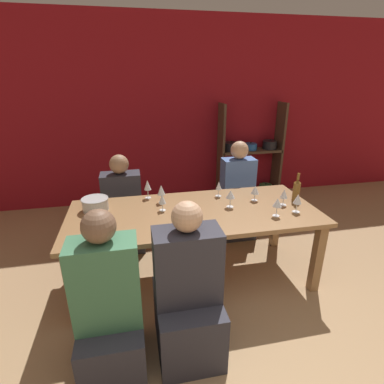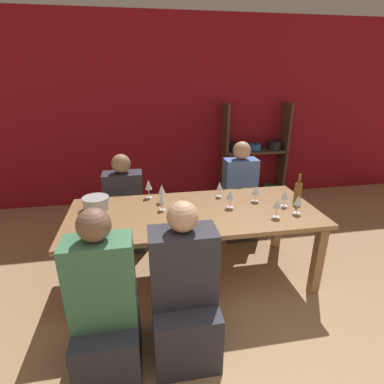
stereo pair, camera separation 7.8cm
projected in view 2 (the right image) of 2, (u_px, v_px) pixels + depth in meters
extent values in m
cube|color=maroon|center=(179.00, 113.00, 4.49)|extent=(8.80, 0.06, 2.70)
cube|color=#4C3828|center=(225.00, 154.00, 4.63)|extent=(0.04, 0.30, 1.50)
cube|color=#4C3828|center=(283.00, 151.00, 4.79)|extent=(0.04, 0.30, 1.50)
cube|color=#4C3828|center=(251.00, 195.00, 4.98)|extent=(0.97, 0.30, 0.04)
cylinder|color=gold|center=(233.00, 192.00, 4.90)|extent=(0.21, 0.21, 0.13)
sphere|color=black|center=(233.00, 188.00, 4.87)|extent=(0.02, 0.02, 0.02)
cylinder|color=#338447|center=(270.00, 189.00, 5.00)|extent=(0.21, 0.21, 0.14)
sphere|color=black|center=(270.00, 185.00, 4.97)|extent=(0.02, 0.02, 0.02)
cube|color=#4C3828|center=(254.00, 151.00, 4.71)|extent=(0.97, 0.30, 0.04)
cylinder|color=black|center=(235.00, 147.00, 4.62)|extent=(0.22, 0.22, 0.13)
sphere|color=black|center=(235.00, 142.00, 4.60)|extent=(0.02, 0.02, 0.02)
cylinder|color=#235BAD|center=(255.00, 147.00, 4.68)|extent=(0.20, 0.20, 0.10)
sphere|color=black|center=(255.00, 143.00, 4.66)|extent=(0.02, 0.02, 0.02)
cylinder|color=black|center=(274.00, 145.00, 4.73)|extent=(0.22, 0.22, 0.13)
sphere|color=black|center=(275.00, 140.00, 4.70)|extent=(0.02, 0.02, 0.02)
cube|color=olive|center=(194.00, 213.00, 2.75)|extent=(2.27, 0.97, 0.04)
cube|color=olive|center=(71.00, 287.00, 2.34)|extent=(0.08, 0.08, 0.69)
cube|color=olive|center=(318.00, 260.00, 2.68)|extent=(0.08, 0.08, 0.69)
cube|color=olive|center=(86.00, 236.00, 3.08)|extent=(0.08, 0.08, 0.69)
cube|color=olive|center=(278.00, 220.00, 3.42)|extent=(0.08, 0.08, 0.69)
cylinder|color=#B7BABC|center=(96.00, 203.00, 2.77)|extent=(0.23, 0.23, 0.11)
torus|color=#B7BABC|center=(95.00, 198.00, 2.75)|extent=(0.24, 0.24, 0.01)
cylinder|color=brown|center=(298.00, 193.00, 2.90)|extent=(0.07, 0.07, 0.19)
cone|color=brown|center=(299.00, 182.00, 2.86)|extent=(0.07, 0.07, 0.03)
cylinder|color=brown|center=(300.00, 178.00, 2.85)|extent=(0.03, 0.03, 0.07)
cylinder|color=white|center=(162.00, 202.00, 2.94)|extent=(0.06, 0.06, 0.00)
cylinder|color=white|center=(162.00, 198.00, 2.92)|extent=(0.01, 0.01, 0.08)
cone|color=white|center=(162.00, 189.00, 2.89)|extent=(0.07, 0.07, 0.10)
cylinder|color=beige|center=(162.00, 192.00, 2.90)|extent=(0.04, 0.04, 0.04)
cylinder|color=white|center=(219.00, 196.00, 3.07)|extent=(0.06, 0.06, 0.00)
cylinder|color=white|center=(219.00, 193.00, 3.06)|extent=(0.01, 0.01, 0.07)
cone|color=white|center=(220.00, 186.00, 3.03)|extent=(0.06, 0.06, 0.08)
cylinder|color=maroon|center=(220.00, 188.00, 3.03)|extent=(0.03, 0.03, 0.03)
cylinder|color=white|center=(297.00, 213.00, 2.70)|extent=(0.07, 0.07, 0.00)
cylinder|color=white|center=(297.00, 209.00, 2.68)|extent=(0.01, 0.01, 0.08)
cone|color=white|center=(298.00, 200.00, 2.65)|extent=(0.08, 0.08, 0.09)
cylinder|color=white|center=(276.00, 217.00, 2.63)|extent=(0.06, 0.06, 0.00)
cylinder|color=white|center=(276.00, 212.00, 2.61)|extent=(0.01, 0.01, 0.09)
cone|color=white|center=(277.00, 203.00, 2.58)|extent=(0.08, 0.08, 0.08)
cylinder|color=beige|center=(277.00, 205.00, 2.59)|extent=(0.04, 0.04, 0.03)
cylinder|color=white|center=(284.00, 206.00, 2.84)|extent=(0.07, 0.07, 0.00)
cylinder|color=white|center=(284.00, 202.00, 2.83)|extent=(0.01, 0.01, 0.07)
cone|color=white|center=(285.00, 195.00, 2.80)|extent=(0.07, 0.07, 0.09)
cylinder|color=maroon|center=(285.00, 197.00, 2.81)|extent=(0.04, 0.04, 0.04)
cylinder|color=white|center=(162.00, 210.00, 2.76)|extent=(0.06, 0.06, 0.00)
cylinder|color=white|center=(162.00, 206.00, 2.75)|extent=(0.01, 0.01, 0.07)
cone|color=white|center=(162.00, 199.00, 2.72)|extent=(0.07, 0.07, 0.09)
cylinder|color=white|center=(255.00, 201.00, 2.95)|extent=(0.06, 0.06, 0.00)
cylinder|color=white|center=(255.00, 198.00, 2.94)|extent=(0.01, 0.01, 0.07)
cone|color=white|center=(256.00, 190.00, 2.91)|extent=(0.08, 0.08, 0.08)
cylinder|color=beige|center=(256.00, 192.00, 2.92)|extent=(0.04, 0.04, 0.03)
cylinder|color=white|center=(149.00, 197.00, 3.04)|extent=(0.06, 0.06, 0.00)
cylinder|color=white|center=(149.00, 193.00, 3.03)|extent=(0.01, 0.01, 0.09)
cone|color=white|center=(148.00, 184.00, 2.99)|extent=(0.07, 0.07, 0.10)
cylinder|color=maroon|center=(148.00, 187.00, 3.00)|extent=(0.04, 0.04, 0.04)
cylinder|color=white|center=(230.00, 207.00, 2.82)|extent=(0.07, 0.07, 0.00)
cylinder|color=white|center=(230.00, 203.00, 2.80)|extent=(0.01, 0.01, 0.09)
cone|color=white|center=(231.00, 195.00, 2.77)|extent=(0.08, 0.08, 0.08)
cylinder|color=maroon|center=(231.00, 196.00, 2.78)|extent=(0.05, 0.05, 0.03)
cube|color=#2D2D38|center=(184.00, 322.00, 2.16)|extent=(0.44, 0.55, 0.46)
cube|color=#2D2D38|center=(183.00, 265.00, 1.98)|extent=(0.44, 0.24, 0.52)
sphere|color=tan|center=(183.00, 217.00, 1.84)|extent=(0.20, 0.20, 0.20)
cube|color=#2D2D38|center=(127.00, 227.00, 3.55)|extent=(0.43, 0.54, 0.41)
cube|color=#2D2D38|center=(124.00, 193.00, 3.39)|extent=(0.43, 0.24, 0.47)
sphere|color=#9E7556|center=(121.00, 164.00, 3.26)|extent=(0.21, 0.21, 0.21)
cube|color=#2D2D38|center=(110.00, 342.00, 2.03)|extent=(0.41, 0.51, 0.41)
cube|color=#3D7551|center=(101.00, 282.00, 1.85)|extent=(0.41, 0.23, 0.59)
sphere|color=brown|center=(94.00, 225.00, 1.70)|extent=(0.20, 0.20, 0.20)
cube|color=#2D2D38|center=(238.00, 217.00, 3.76)|extent=(0.39, 0.48, 0.46)
cube|color=#4C70B7|center=(240.00, 180.00, 3.58)|extent=(0.39, 0.21, 0.52)
sphere|color=tan|center=(242.00, 150.00, 3.45)|extent=(0.21, 0.21, 0.21)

